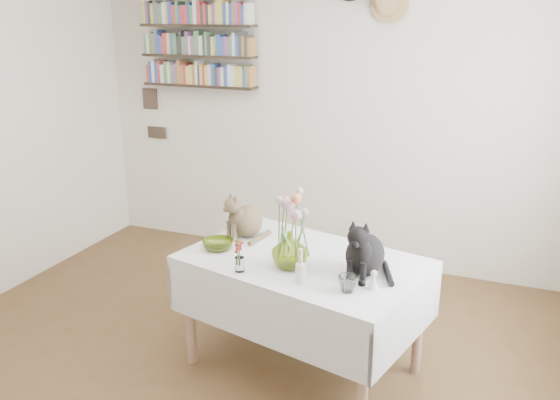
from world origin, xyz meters
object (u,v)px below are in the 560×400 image
at_px(black_cat, 366,244).
at_px(bookshelf_unit, 198,30).
at_px(dining_table, 303,287).
at_px(tabby_cat, 248,213).
at_px(flower_vase, 290,250).

bearing_deg(black_cat, bookshelf_unit, 143.81).
distance_m(dining_table, bookshelf_unit, 2.51).
bearing_deg(bookshelf_unit, tabby_cat, -51.82).
bearing_deg(black_cat, flower_vase, -164.62).
xyz_separation_m(flower_vase, bookshelf_unit, (-1.45, 1.67, 1.05)).
bearing_deg(dining_table, bookshelf_unit, 133.92).
xyz_separation_m(dining_table, black_cat, (0.36, -0.06, 0.33)).
height_order(dining_table, tabby_cat, tabby_cat).
relative_size(tabby_cat, bookshelf_unit, 0.29).
height_order(flower_vase, bookshelf_unit, bookshelf_unit).
xyz_separation_m(dining_table, bookshelf_unit, (-1.48, 1.54, 1.32)).
xyz_separation_m(tabby_cat, black_cat, (0.79, -0.27, 0.02)).
xyz_separation_m(tabby_cat, flower_vase, (0.40, -0.34, -0.04)).
bearing_deg(tabby_cat, black_cat, 14.78).
relative_size(flower_vase, bookshelf_unit, 0.20).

